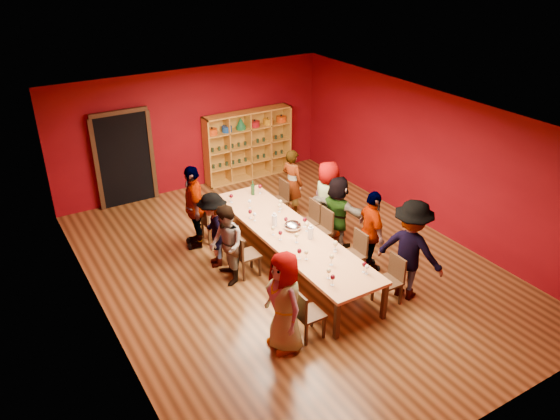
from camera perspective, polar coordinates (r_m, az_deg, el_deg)
The scene contains 49 objects.
room_shell at distance 9.99m, azimuth 1.12°, elevation 1.35°, with size 7.10×9.10×3.04m.
tasting_table at distance 10.36m, azimuth 1.09°, elevation -2.65°, with size 1.10×4.50×0.75m.
doorway at distance 13.27m, azimuth -15.98°, elevation 5.18°, with size 1.40×0.17×2.30m.
shelving_unit at distance 14.29m, azimuth -3.41°, elevation 7.15°, with size 2.40×0.40×1.80m.
chair_person_left_0 at distance 8.73m, azimuth 2.66°, elevation -10.62°, with size 0.42×0.42×0.89m.
person_left_0 at distance 8.36m, azimuth 0.48°, elevation -9.58°, with size 0.82×0.45×1.69m, color #141C38.
chair_person_left_2 at distance 10.22m, azimuth -3.83°, elevation -4.49°, with size 0.42×0.42×0.89m.
person_left_2 at distance 9.95m, azimuth -5.64°, elevation -3.68°, with size 0.75×0.41×1.54m, color #5E88C2.
chair_person_left_3 at distance 10.71m, azimuth -5.43°, elevation -2.95°, with size 0.42×0.42×0.89m.
person_left_3 at distance 10.48m, azimuth -6.96°, elevation -2.10°, with size 0.98×0.41×1.52m, color #6189C8.
chair_person_left_4 at distance 11.43m, azimuth -7.42°, elevation -1.02°, with size 0.42×0.42×0.89m.
person_left_4 at distance 11.15m, azimuth -8.98°, elevation 0.37°, with size 1.04×0.47×1.77m, color silver.
chair_person_right_0 at distance 9.71m, azimuth 11.58°, elevation -6.90°, with size 0.42×0.42×0.89m.
person_right_0 at distance 9.71m, azimuth 13.46°, elevation -4.08°, with size 1.20×0.50×1.86m, color pink.
chair_person_right_1 at distance 10.33m, azimuth 7.90°, elevation -4.32°, with size 0.42×0.42×0.89m.
person_right_1 at distance 10.37m, azimuth 9.53°, elevation -2.25°, with size 0.96×0.44×1.64m, color silver.
chair_person_right_2 at distance 11.07m, azimuth 4.46°, elevation -1.87°, with size 0.42×0.42×0.89m.
person_right_2 at distance 11.13m, azimuth 6.02°, elevation -0.18°, with size 1.42×0.41×1.53m, color silver.
chair_person_right_3 at distance 11.38m, azimuth 3.18°, elevation -0.95°, with size 0.42×0.42×0.89m.
person_right_3 at distance 11.45m, azimuth 4.99°, elevation 1.09°, with size 0.82×0.45×1.68m, color #4A4A4E.
chair_person_right_4 at distance 12.30m, azimuth -0.02°, elevation 1.34°, with size 0.42×0.42×0.89m.
person_right_4 at distance 12.34m, azimuth 1.29°, elevation 2.89°, with size 0.57×0.42×1.57m, color #121834.
wine_glass_0 at distance 11.21m, azimuth -3.19°, elevation 0.85°, with size 0.08×0.08×0.19m.
wine_glass_1 at distance 8.99m, azimuth 5.12°, elevation -6.39°, with size 0.08×0.08×0.20m.
wine_glass_2 at distance 11.85m, azimuth -2.11°, elevation 2.43°, with size 0.08×0.08×0.21m.
wine_glass_3 at distance 10.80m, azimuth -3.14°, elevation -0.22°, with size 0.08×0.08×0.19m.
wine_glass_4 at distance 9.21m, azimuth 8.80°, elevation -5.69°, with size 0.08×0.08×0.20m.
wine_glass_5 at distance 10.51m, azimuth 0.62°, elevation -1.01°, with size 0.08×0.08×0.19m.
wine_glass_6 at distance 11.04m, azimuth -0.07°, elevation 0.43°, with size 0.07×0.07×0.18m.
wine_glass_7 at distance 10.48m, azimuth 2.59°, elevation -1.07°, with size 0.08×0.08×0.20m.
wine_glass_8 at distance 10.33m, azimuth 2.83°, elevation -1.54°, with size 0.08×0.08×0.20m.
wine_glass_9 at distance 9.47m, azimuth 2.04°, elevation -4.36°, with size 0.08×0.08×0.21m.
wine_glass_10 at distance 9.33m, azimuth 5.42°, elevation -4.95°, with size 0.09×0.09×0.21m.
wine_glass_11 at distance 11.52m, azimuth -5.23°, elevation 1.46°, with size 0.07×0.07×0.18m.
wine_glass_12 at distance 8.83m, azimuth 5.53°, elevation -7.05°, with size 0.08×0.08×0.20m.
wine_glass_13 at distance 9.18m, azimuth 9.09°, elevation -5.94°, with size 0.07×0.07×0.18m.
wine_glass_14 at distance 10.71m, azimuth -2.66°, elevation -0.51°, with size 0.07×0.07×0.18m.
wine_glass_15 at distance 11.16m, azimuth 0.04°, elevation 0.81°, with size 0.08×0.08×0.20m.
wine_glass_16 at distance 9.46m, azimuth 2.77°, elevation -4.48°, with size 0.08×0.08×0.19m.
wine_glass_17 at distance 9.80m, azimuth 5.80°, elevation -3.45°, with size 0.07×0.07×0.18m.
wine_glass_18 at distance 11.47m, azimuth -5.12°, elevation 1.43°, with size 0.08×0.08×0.20m.
wine_glass_19 at distance 9.71m, azimuth 5.81°, elevation -3.55°, with size 0.09×0.09×0.22m.
wine_glass_20 at distance 10.20m, azimuth -0.72°, elevation -1.97°, with size 0.07×0.07×0.19m.
wine_glass_21 at distance 10.03m, azimuth 0.04°, elevation -2.45°, with size 0.08×0.08×0.19m.
wine_glass_22 at distance 9.94m, azimuth 1.75°, elevation -2.70°, with size 0.08×0.08×0.20m.
spittoon_bowl at distance 10.42m, azimuth 1.32°, elevation -1.67°, with size 0.33×0.33×0.18m, color silver.
carafe_a at distance 10.52m, azimuth -0.59°, elevation -1.08°, with size 0.13×0.13×0.28m.
carafe_b at distance 10.10m, azimuth 3.21°, elevation -2.39°, with size 0.13×0.13×0.28m.
wine_bottle at distance 11.80m, azimuth -2.86°, elevation 2.16°, with size 0.10×0.10×0.33m.
Camera 1 is at (-4.83, -7.60, 5.82)m, focal length 35.00 mm.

